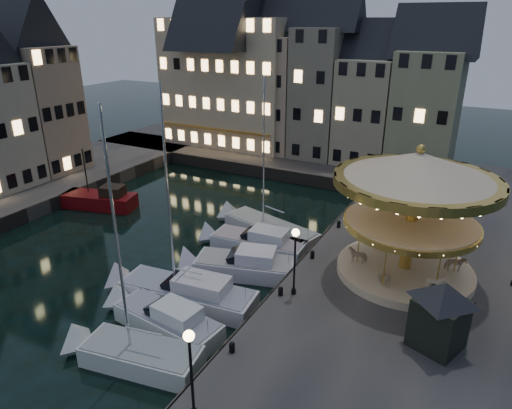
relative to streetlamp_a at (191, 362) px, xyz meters
The scene contains 30 objects.
ground 12.21m from the streetlamp_a, 128.66° to the left, with size 160.00×160.00×0.00m, color black.
quay_east 16.81m from the streetlamp_a, 65.61° to the left, with size 16.00×56.00×1.30m, color #474442.
quay_north 40.14m from the streetlamp_a, 112.33° to the left, with size 44.00×12.00×1.30m, color #474442.
quaywall_e 15.42m from the streetlamp_a, 94.57° to the left, with size 0.15×44.00×1.30m, color #47423A.
quaywall_n 33.86m from the streetlamp_a, 113.06° to the left, with size 48.00×0.15×1.30m, color #47423A.
quaywall_w 27.70m from the streetlamp_a, 156.42° to the left, with size 0.15×44.00×1.30m, color #47423A.
streetlamp_a is the anchor object (origin of this frame).
streetlamp_b 10.00m from the streetlamp_a, 90.00° to the left, with size 0.44×0.44×4.17m.
streetlamp_c 23.50m from the streetlamp_a, 90.00° to the left, with size 0.44×0.44×4.17m.
bollard_a 4.71m from the streetlamp_a, 98.53° to the left, with size 0.30×0.30×0.57m.
bollard_b 9.82m from the streetlamp_a, 93.61° to the left, with size 0.30×0.30×0.57m.
bollard_c 14.71m from the streetlamp_a, 92.37° to the left, with size 0.30×0.30×0.57m.
bollard_d 20.15m from the streetlamp_a, 91.72° to the left, with size 0.30×0.30×0.57m.
townhouse_na 47.41m from the streetlamp_a, 124.40° to the left, with size 5.50×8.00×12.80m.
townhouse_nb 44.62m from the streetlamp_a, 118.58° to the left, with size 6.16×8.00×13.80m.
townhouse_nc 42.13m from the streetlamp_a, 111.29° to the left, with size 6.82×8.00×14.80m.
townhouse_nd 40.47m from the streetlamp_a, 103.62° to the left, with size 5.50×8.00×15.80m.
townhouse_ne 39.38m from the streetlamp_a, 95.86° to the left, with size 6.16×8.00×12.80m.
townhouse_nf 39.29m from the streetlamp_a, 86.99° to the left, with size 6.82×8.00×13.80m.
townhouse_wc 38.99m from the streetlamp_a, 149.00° to the left, with size 8.80×5.50×14.20m.
hotel_corner 44.76m from the streetlamp_a, 118.53° to the left, with size 17.60×9.00×16.80m.
motorboat_a 6.83m from the streetlamp_a, 157.57° to the left, with size 7.14×3.33×11.77m.
motorboat_b 8.49m from the streetlamp_a, 138.43° to the left, with size 7.64×2.99×2.15m.
motorboat_c 10.72m from the streetlamp_a, 129.52° to the left, with size 9.64×3.43×12.75m.
motorboat_d 13.76m from the streetlamp_a, 112.22° to the left, with size 7.75×4.39×2.15m.
motorboat_e 17.14m from the streetlamp_a, 110.04° to the left, with size 8.12×2.77×2.15m.
motorboat_f 20.01m from the streetlamp_a, 108.46° to the left, with size 9.23×4.68×12.31m.
red_fishing_boat 27.88m from the streetlamp_a, 143.14° to the left, with size 7.07×3.97×5.71m.
carousel 16.42m from the streetlamp_a, 71.11° to the left, with size 9.55×9.55×8.35m.
ticket_kiosk 12.08m from the streetlamp_a, 48.76° to the left, with size 3.45×3.45×4.04m.
Camera 1 is at (15.89, -20.03, 16.19)m, focal length 32.00 mm.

